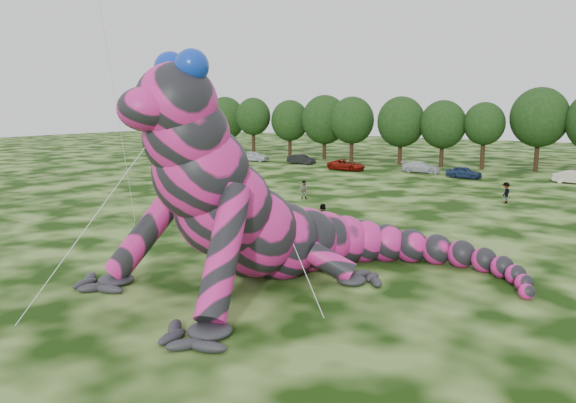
# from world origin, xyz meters

# --- Properties ---
(ground) EXTENTS (240.00, 240.00, 0.00)m
(ground) POSITION_xyz_m (0.00, 0.00, 0.00)
(ground) COLOR #16330A
(ground) RESTS_ON ground
(inflatable_gecko) EXTENTS (23.06, 25.36, 10.62)m
(inflatable_gecko) POSITION_xyz_m (4.40, 4.64, 5.31)
(inflatable_gecko) COLOR #CC207E
(inflatable_gecko) RESTS_ON ground
(flying_kite) EXTENTS (3.62, 4.95, 16.28)m
(flying_kite) POSITION_xyz_m (-8.15, 4.94, 14.16)
(flying_kite) COLOR red
(flying_kite) RESTS_ON ground
(tree_0) EXTENTS (6.91, 6.22, 9.51)m
(tree_0) POSITION_xyz_m (-54.56, 59.23, 4.75)
(tree_0) COLOR black
(tree_0) RESTS_ON ground
(tree_1) EXTENTS (6.74, 6.07, 9.81)m
(tree_1) POSITION_xyz_m (-48.36, 58.05, 4.90)
(tree_1) COLOR black
(tree_1) RESTS_ON ground
(tree_2) EXTENTS (7.04, 6.34, 9.64)m
(tree_2) POSITION_xyz_m (-43.02, 58.76, 4.82)
(tree_2) COLOR black
(tree_2) RESTS_ON ground
(tree_3) EXTENTS (5.81, 5.23, 9.44)m
(tree_3) POSITION_xyz_m (-35.72, 57.07, 4.72)
(tree_3) COLOR black
(tree_3) RESTS_ON ground
(tree_4) EXTENTS (6.22, 5.60, 9.06)m
(tree_4) POSITION_xyz_m (-29.64, 58.71, 4.53)
(tree_4) COLOR black
(tree_4) RESTS_ON ground
(tree_5) EXTENTS (7.16, 6.44, 9.80)m
(tree_5) POSITION_xyz_m (-23.12, 58.44, 4.90)
(tree_5) COLOR black
(tree_5) RESTS_ON ground
(tree_6) EXTENTS (6.52, 5.86, 9.49)m
(tree_6) POSITION_xyz_m (-17.56, 56.68, 4.75)
(tree_6) COLOR black
(tree_6) RESTS_ON ground
(tree_7) EXTENTS (6.68, 6.01, 9.48)m
(tree_7) POSITION_xyz_m (-10.08, 56.80, 4.74)
(tree_7) COLOR black
(tree_7) RESTS_ON ground
(tree_8) EXTENTS (6.14, 5.53, 8.94)m
(tree_8) POSITION_xyz_m (-4.22, 56.99, 4.47)
(tree_8) COLOR black
(tree_8) RESTS_ON ground
(tree_9) EXTENTS (5.27, 4.74, 8.68)m
(tree_9) POSITION_xyz_m (1.06, 57.35, 4.34)
(tree_9) COLOR black
(tree_9) RESTS_ON ground
(tree_10) EXTENTS (7.09, 6.38, 10.50)m
(tree_10) POSITION_xyz_m (7.40, 58.58, 5.25)
(tree_10) COLOR black
(tree_10) RESTS_ON ground
(car_0) EXTENTS (4.54, 2.11, 1.50)m
(car_0) POSITION_xyz_m (-29.97, 49.52, 0.75)
(car_0) COLOR silver
(car_0) RESTS_ON ground
(car_1) EXTENTS (4.26, 1.76, 1.37)m
(car_1) POSITION_xyz_m (-22.04, 49.88, 0.69)
(car_1) COLOR black
(car_1) RESTS_ON ground
(car_2) EXTENTS (5.18, 2.76, 1.39)m
(car_2) POSITION_xyz_m (-13.25, 46.69, 0.69)
(car_2) COLOR maroon
(car_2) RESTS_ON ground
(car_3) EXTENTS (4.86, 2.26, 1.37)m
(car_3) POSITION_xyz_m (-4.31, 49.43, 0.69)
(car_3) COLOR silver
(car_3) RESTS_ON ground
(car_4) EXTENTS (4.04, 1.74, 1.36)m
(car_4) POSITION_xyz_m (1.67, 47.00, 0.68)
(car_4) COLOR navy
(car_4) RESTS_ON ground
(car_5) EXTENTS (4.41, 2.12, 1.39)m
(car_5) POSITION_xyz_m (12.89, 48.74, 0.70)
(car_5) COLOR silver
(car_5) RESTS_ON ground
(spectator_4) EXTENTS (0.90, 0.95, 1.64)m
(spectator_4) POSITION_xyz_m (-18.63, 31.65, 0.82)
(spectator_4) COLOR gray
(spectator_4) RESTS_ON ground
(spectator_2) EXTENTS (0.85, 1.27, 1.82)m
(spectator_2) POSITION_xyz_m (9.33, 32.36, 0.91)
(spectator_2) COLOR gray
(spectator_2) RESTS_ON ground
(spectator_1) EXTENTS (0.92, 0.78, 1.69)m
(spectator_1) POSITION_xyz_m (-6.37, 24.81, 0.84)
(spectator_1) COLOR gray
(spectator_1) RESTS_ON ground
(spectator_0) EXTENTS (0.62, 0.77, 1.81)m
(spectator_0) POSITION_xyz_m (-10.46, 20.68, 0.91)
(spectator_0) COLOR gray
(spectator_0) RESTS_ON ground
(spectator_5) EXTENTS (1.54, 0.84, 1.59)m
(spectator_5) POSITION_xyz_m (0.64, 15.92, 0.79)
(spectator_5) COLOR gray
(spectator_5) RESTS_ON ground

